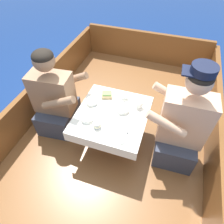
{
  "coord_description": "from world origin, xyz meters",
  "views": [
    {
      "loc": [
        0.41,
        -1.29,
        2.0
      ],
      "look_at": [
        0.0,
        -0.09,
        0.68
      ],
      "focal_mm": 32.0,
      "sensor_mm": 36.0,
      "label": 1
    }
  ],
  "objects_px": {
    "person_port": "(55,100)",
    "coffee_cup_starboard": "(139,104)",
    "coffee_cup_port": "(124,96)",
    "sandwich": "(107,95)",
    "person_starboard": "(181,126)",
    "tin_can": "(97,125)"
  },
  "relations": [
    {
      "from": "sandwich",
      "to": "coffee_cup_port",
      "type": "bearing_deg",
      "value": 13.58
    },
    {
      "from": "sandwich",
      "to": "person_starboard",
      "type": "bearing_deg",
      "value": -11.25
    },
    {
      "from": "sandwich",
      "to": "coffee_cup_port",
      "type": "height_order",
      "value": "coffee_cup_port"
    },
    {
      "from": "person_port",
      "to": "coffee_cup_port",
      "type": "relative_size",
      "value": 10.14
    },
    {
      "from": "sandwich",
      "to": "coffee_cup_starboard",
      "type": "xyz_separation_m",
      "value": [
        0.34,
        -0.04,
        0.0
      ]
    },
    {
      "from": "coffee_cup_starboard",
      "to": "coffee_cup_port",
      "type": "bearing_deg",
      "value": 155.35
    },
    {
      "from": "person_starboard",
      "to": "sandwich",
      "type": "bearing_deg",
      "value": -13.31
    },
    {
      "from": "person_port",
      "to": "coffee_cup_starboard",
      "type": "xyz_separation_m",
      "value": [
        0.84,
        0.14,
        0.08
      ]
    },
    {
      "from": "coffee_cup_starboard",
      "to": "person_starboard",
      "type": "bearing_deg",
      "value": -15.43
    },
    {
      "from": "sandwich",
      "to": "tin_can",
      "type": "distance_m",
      "value": 0.4
    },
    {
      "from": "coffee_cup_starboard",
      "to": "person_port",
      "type": "bearing_deg",
      "value": -170.84
    },
    {
      "from": "person_starboard",
      "to": "coffee_cup_port",
      "type": "relative_size",
      "value": 11.24
    },
    {
      "from": "sandwich",
      "to": "coffee_cup_starboard",
      "type": "height_order",
      "value": "coffee_cup_starboard"
    },
    {
      "from": "person_port",
      "to": "person_starboard",
      "type": "relative_size",
      "value": 0.9
    },
    {
      "from": "person_port",
      "to": "sandwich",
      "type": "height_order",
      "value": "person_port"
    },
    {
      "from": "sandwich",
      "to": "coffee_cup_port",
      "type": "xyz_separation_m",
      "value": [
        0.17,
        0.04,
        -0.0
      ]
    },
    {
      "from": "person_starboard",
      "to": "coffee_cup_port",
      "type": "xyz_separation_m",
      "value": [
        -0.58,
        0.19,
        0.03
      ]
    },
    {
      "from": "person_port",
      "to": "coffee_cup_port",
      "type": "distance_m",
      "value": 0.71
    },
    {
      "from": "person_starboard",
      "to": "coffee_cup_starboard",
      "type": "relative_size",
      "value": 10.52
    },
    {
      "from": "person_starboard",
      "to": "coffee_cup_port",
      "type": "bearing_deg",
      "value": -20.27
    },
    {
      "from": "coffee_cup_port",
      "to": "tin_can",
      "type": "height_order",
      "value": "coffee_cup_port"
    },
    {
      "from": "coffee_cup_port",
      "to": "coffee_cup_starboard",
      "type": "height_order",
      "value": "coffee_cup_starboard"
    }
  ]
}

